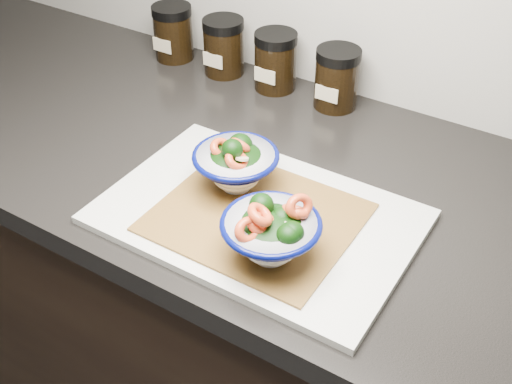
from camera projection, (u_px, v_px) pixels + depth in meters
The scene contains 10 objects.
cabinet at pixel (228, 333), 1.37m from camera, with size 3.43×0.58×0.86m, color black.
countertop at pixel (221, 161), 1.09m from camera, with size 3.50×0.60×0.04m, color black.
cutting_board at pixel (258, 217), 0.94m from camera, with size 0.45×0.30×0.01m, color silver.
bamboo_mat at pixel (256, 217), 0.93m from camera, with size 0.28×0.24×0.00m, color olive.
bowl_left at pixel (236, 164), 0.96m from camera, with size 0.13×0.13×0.09m.
bowl_right at pixel (272, 233), 0.83m from camera, with size 0.13×0.13×0.10m.
spice_jar_a at pixel (173, 32), 1.33m from camera, with size 0.08×0.08×0.11m.
spice_jar_b at pixel (224, 47), 1.27m from camera, with size 0.08×0.08×0.11m.
spice_jar_c at pixel (275, 61), 1.22m from camera, with size 0.08×0.08×0.11m.
spice_jar_d at pixel (337, 78), 1.17m from camera, with size 0.08×0.08×0.11m.
Camera 1 is at (0.53, 0.72, 1.51)m, focal length 45.00 mm.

